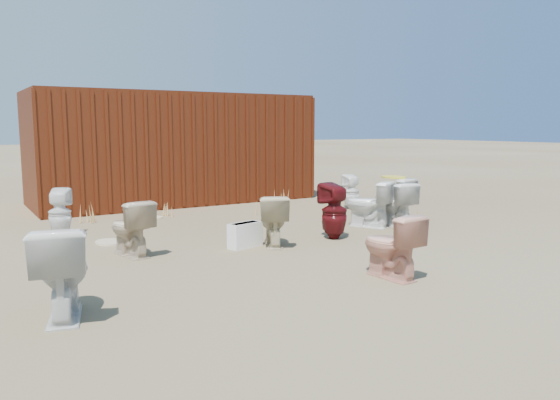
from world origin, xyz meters
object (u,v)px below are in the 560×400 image
toilet_front_maroon (334,211)px  toilet_back_e (351,192)px  toilet_front_pink (391,246)px  toilet_front_c (368,204)px  loose_tank (245,235)px  toilet_back_beige_left (130,228)px  toilet_back_beige_right (273,220)px  shipping_container (173,148)px  toilet_front_a (62,271)px  toilet_back_a (60,213)px  toilet_front_e (396,205)px  toilet_back_yellowlid (393,199)px

toilet_front_maroon → toilet_back_e: bearing=-138.4°
toilet_front_pink → toilet_front_maroon: bearing=-114.1°
toilet_front_c → loose_tank: size_ratio=1.56×
toilet_back_beige_left → toilet_back_beige_right: bearing=155.9°
shipping_container → toilet_back_beige_left: size_ratio=8.09×
toilet_back_beige_left → toilet_back_e: 5.37m
toilet_front_maroon → toilet_back_e: 3.12m
toilet_back_beige_left → loose_tank: (1.51, -0.34, -0.20)m
toilet_front_a → toilet_front_c: toilet_front_a is taller
shipping_container → toilet_front_maroon: size_ratio=7.10×
shipping_container → toilet_back_beige_left: (-2.40, -4.77, -0.83)m
toilet_back_a → toilet_back_e: 5.64m
toilet_front_a → toilet_back_e: size_ratio=1.18×
toilet_front_a → toilet_back_e: 7.31m
toilet_front_e → loose_tank: size_ratio=1.52×
toilet_front_c → toilet_back_e: (1.07, 1.77, -0.03)m
toilet_back_beige_right → toilet_front_pink: bearing=122.8°
toilet_front_e → toilet_back_yellowlid: 0.64m
toilet_back_a → toilet_back_e: bearing=-156.7°
toilet_front_e → toilet_back_beige_left: size_ratio=1.02×
toilet_back_beige_right → toilet_front_e: bearing=-150.0°
toilet_front_a → toilet_front_e: 5.90m
toilet_front_c → toilet_front_e: 0.47m
shipping_container → toilet_back_e: bearing=-48.6°
toilet_front_a → toilet_front_pink: (3.36, -0.57, -0.05)m
toilet_front_pink → toilet_back_yellowlid: size_ratio=0.95×
toilet_front_c → toilet_back_e: 2.07m
shipping_container → toilet_front_c: shipping_container is taller
loose_tank → toilet_back_beige_right: bearing=-31.6°
toilet_front_pink → toilet_back_e: size_ratio=1.03×
toilet_back_beige_left → toilet_front_pink: bearing=119.5°
shipping_container → toilet_front_pink: 7.39m
toilet_front_pink → toilet_back_a: size_ratio=0.99×
shipping_container → toilet_front_pink: bearing=-91.9°
toilet_back_beige_right → toilet_back_yellowlid: (2.94, 0.69, 0.02)m
toilet_front_c → toilet_front_maroon: bearing=-2.1°
toilet_back_yellowlid → toilet_back_e: bearing=-108.9°
shipping_container → toilet_back_beige_right: bearing=-95.5°
toilet_front_c → toilet_back_a: size_ratio=1.05×
toilet_front_a → toilet_front_pink: 3.41m
toilet_back_a → toilet_back_e: size_ratio=1.05×
shipping_container → toilet_front_pink: size_ratio=8.15×
toilet_front_c → toilet_back_beige_left: size_ratio=1.05×
toilet_front_e → loose_tank: 2.93m
toilet_front_c → toilet_back_a: (-4.57, 1.89, -0.02)m
toilet_front_maroon → toilet_back_yellowlid: bearing=-163.0°
toilet_front_e → toilet_back_beige_right: toilet_front_e is taller
toilet_front_e → toilet_back_e: (0.65, 1.99, -0.02)m
shipping_container → toilet_front_e: 5.49m
toilet_front_pink → toilet_back_beige_right: 2.13m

